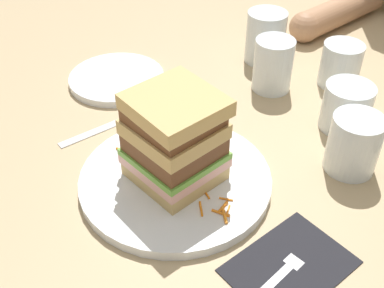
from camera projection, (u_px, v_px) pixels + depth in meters
name	position (u px, v px, depth m)	size (l,w,h in m)	color
ground_plane	(174.00, 175.00, 0.68)	(3.00, 3.00, 0.00)	tan
main_plate	(175.00, 180.00, 0.66)	(0.26, 0.26, 0.01)	white
sandwich	(175.00, 139.00, 0.61)	(0.11, 0.11, 0.13)	tan
carrot_shred_0	(148.00, 156.00, 0.68)	(0.00, 0.00, 0.03)	orange
carrot_shred_1	(149.00, 142.00, 0.71)	(0.00, 0.00, 0.03)	orange
carrot_shred_2	(126.00, 152.00, 0.69)	(0.00, 0.00, 0.03)	orange
carrot_shred_3	(131.00, 148.00, 0.70)	(0.00, 0.00, 0.03)	orange
carrot_shred_4	(133.00, 158.00, 0.68)	(0.00, 0.00, 0.03)	orange
carrot_shred_5	(144.00, 146.00, 0.70)	(0.00, 0.00, 0.03)	orange
carrot_shred_6	(139.00, 140.00, 0.71)	(0.00, 0.00, 0.03)	orange
carrot_shred_7	(137.00, 160.00, 0.68)	(0.00, 0.00, 0.03)	orange
carrot_shred_8	(230.00, 210.00, 0.60)	(0.00, 0.00, 0.02)	orange
carrot_shred_9	(204.00, 195.00, 0.62)	(0.00, 0.00, 0.02)	orange
carrot_shred_10	(226.00, 199.00, 0.62)	(0.00, 0.00, 0.02)	orange
carrot_shred_11	(222.00, 208.00, 0.60)	(0.00, 0.00, 0.02)	orange
carrot_shred_12	(221.00, 213.00, 0.60)	(0.00, 0.00, 0.02)	orange
carrot_shred_13	(224.00, 215.00, 0.60)	(0.00, 0.00, 0.03)	orange
carrot_shred_14	(201.00, 209.00, 0.60)	(0.00, 0.00, 0.02)	orange
napkin_dark	(290.00, 266.00, 0.55)	(0.10, 0.14, 0.00)	black
fork	(278.00, 276.00, 0.54)	(0.03, 0.17, 0.00)	silver
knife	(114.00, 124.00, 0.77)	(0.03, 0.20, 0.00)	silver
juice_glass	(353.00, 147.00, 0.67)	(0.07, 0.07, 0.09)	white
empty_tumbler_0	(273.00, 65.00, 0.82)	(0.07, 0.07, 0.09)	silver
empty_tumbler_1	(265.00, 37.00, 0.90)	(0.07, 0.07, 0.10)	silver
empty_tumbler_2	(347.00, 107.00, 0.74)	(0.08, 0.08, 0.07)	silver
empty_tumbler_3	(341.00, 65.00, 0.84)	(0.07, 0.07, 0.08)	silver
side_plate	(117.00, 79.00, 0.87)	(0.17, 0.17, 0.01)	white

